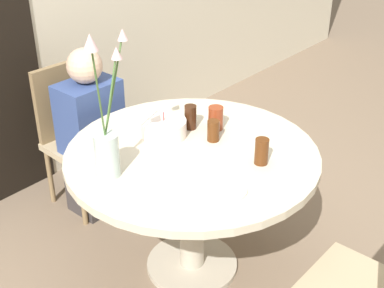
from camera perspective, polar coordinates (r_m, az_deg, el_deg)
ground_plane at (r=2.98m, az=0.00°, el=-12.88°), size 16.00×16.00×0.00m
dining_table at (r=2.62m, az=0.00°, el=-3.28°), size 1.22×1.22×0.72m
chair_far_back at (r=3.33m, az=-12.28°, el=1.55°), size 0.42×0.42×0.88m
chair_left_flank at (r=2.30m, az=19.26°, el=-13.87°), size 0.40×0.40×0.88m
birthday_cake at (r=2.67m, az=-3.03°, el=1.70°), size 0.23×0.23×0.13m
flower_vase at (r=2.30m, az=-9.06°, el=0.61°), size 0.32×0.20×0.70m
side_plate at (r=2.27m, az=3.54°, el=-4.89°), size 0.19×0.19×0.01m
drink_glass_0 at (r=2.73m, az=-0.17°, el=2.89°), size 0.06×0.06×0.13m
drink_glass_1 at (r=2.62m, az=2.29°, el=1.43°), size 0.06×0.06×0.11m
drink_glass_2 at (r=2.73m, az=2.54°, el=2.78°), size 0.08×0.08×0.12m
drink_glass_3 at (r=2.45m, az=7.43°, el=-0.78°), size 0.06×0.06×0.12m
person_guest at (r=3.21m, az=-10.62°, el=0.62°), size 0.34×0.24×1.04m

